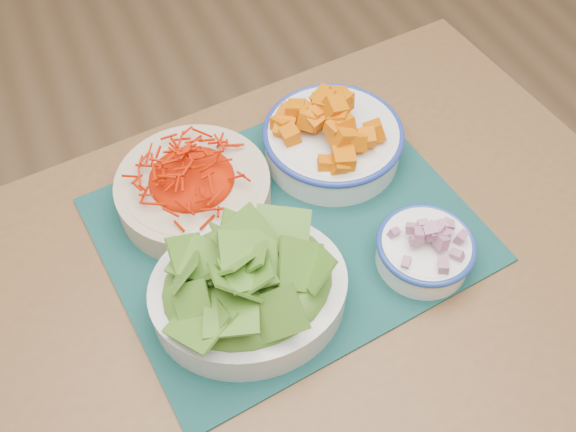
% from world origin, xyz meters
% --- Properties ---
extents(ground, '(4.00, 4.00, 0.00)m').
position_xyz_m(ground, '(0.00, 0.00, 0.00)').
color(ground, '#8F6845').
rests_on(ground, ground).
extents(table, '(1.16, 0.83, 0.75)m').
position_xyz_m(table, '(-0.27, -0.06, 0.64)').
color(table, brown).
rests_on(table, ground).
extents(placemat, '(0.56, 0.47, 0.00)m').
position_xyz_m(placemat, '(-0.24, 0.01, 0.75)').
color(placemat, '#0A2C2B').
rests_on(placemat, table).
extents(carrot_bowl, '(0.26, 0.26, 0.08)m').
position_xyz_m(carrot_bowl, '(-0.35, 0.11, 0.79)').
color(carrot_bowl, beige).
rests_on(carrot_bowl, placemat).
extents(squash_bowl, '(0.25, 0.25, 0.11)m').
position_xyz_m(squash_bowl, '(-0.12, 0.12, 0.80)').
color(squash_bowl, white).
rests_on(squash_bowl, placemat).
extents(lettuce_bowl, '(0.29, 0.26, 0.12)m').
position_xyz_m(lettuce_bowl, '(-0.34, -0.08, 0.81)').
color(lettuce_bowl, silver).
rests_on(lettuce_bowl, placemat).
extents(onion_bowl, '(0.16, 0.16, 0.07)m').
position_xyz_m(onion_bowl, '(-0.09, -0.11, 0.79)').
color(onion_bowl, white).
rests_on(onion_bowl, placemat).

